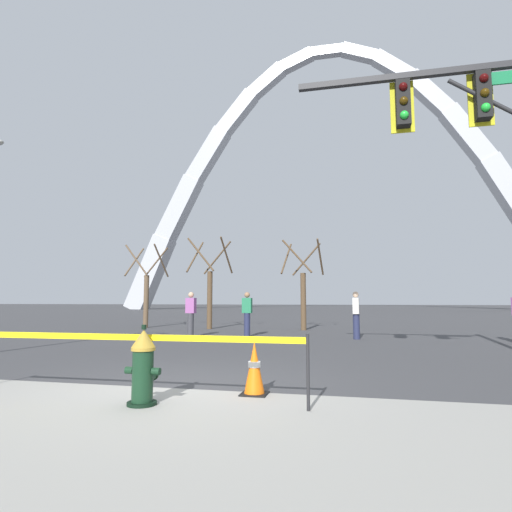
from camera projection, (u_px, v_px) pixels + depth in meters
ground_plane at (184, 386)px, 6.31m from camera, size 240.00×240.00×0.00m
fire_hydrant at (143, 367)px, 5.21m from camera, size 0.46×0.48×0.99m
caution_tape_barrier at (117, 353)px, 5.45m from camera, size 4.99×0.12×0.90m
traffic_cone_by_hydrant at (254, 368)px, 5.77m from camera, size 0.36×0.36×0.73m
traffic_signal_gantry at (501, 146)px, 7.56m from camera, size 5.02×0.44×6.00m
monument_arch at (330, 186)px, 56.94m from camera, size 59.43×2.72×37.48m
tree_far_left at (146, 291)px, 20.10m from camera, size 1.82×1.83×3.93m
tree_left_mid at (210, 289)px, 19.20m from camera, size 1.90×1.91×4.12m
tree_center_left at (303, 290)px, 18.42m from camera, size 1.81×1.82×3.92m
pedestrian_standing_center at (191, 314)px, 14.87m from camera, size 0.36×0.24×1.59m
pedestrian_walking_right at (247, 314)px, 15.04m from camera, size 0.35×0.22×1.59m
pedestrian_near_trees at (356, 315)px, 14.05m from camera, size 0.22×0.35×1.59m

